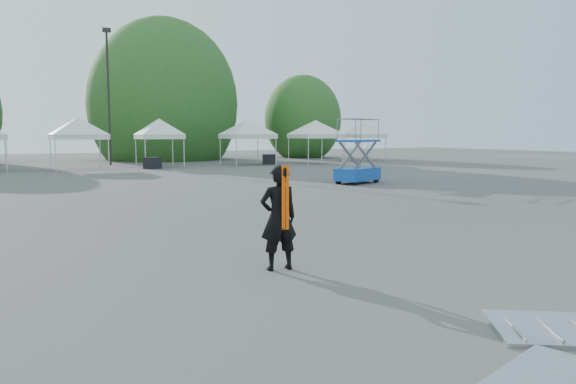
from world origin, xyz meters
name	(u,v)px	position (x,y,z in m)	size (l,w,h in m)	color
ground	(264,247)	(0.00, 0.00, 0.00)	(120.00, 120.00, 0.00)	#474442
light_pole_east	(108,89)	(3.00, 32.00, 5.52)	(0.60, 0.25, 9.80)	black
tree_mid_e	(164,105)	(9.00, 39.00, 4.84)	(5.12, 5.12, 7.79)	#382314
tree_far_e	(303,120)	(22.00, 37.00, 3.63)	(3.84, 3.84, 5.84)	#382314
tent_e	(78,122)	(0.23, 27.56, 3.06)	(4.67, 4.67, 3.88)	silver
tent_f	(159,122)	(5.58, 28.15, 3.06)	(4.01, 4.01, 3.88)	silver
tent_g	(247,123)	(12.10, 27.86, 3.06)	(4.69, 4.69, 3.88)	silver
tent_h	(316,124)	(17.64, 27.34, 3.06)	(4.64, 4.64, 3.88)	silver
tent_extra_8	(365,124)	(23.18, 28.49, 3.06)	(3.77, 3.77, 3.88)	silver
man	(279,218)	(-0.61, -1.85, 0.90)	(0.70, 0.49, 1.80)	black
scissor_lift	(358,151)	(10.25, 11.21, 1.50)	(2.58, 1.96, 2.98)	navy
crate_mid	(152,163)	(4.59, 26.34, 0.38)	(0.97, 0.75, 0.75)	black
crate_east	(269,159)	(13.68, 27.51, 0.37)	(0.96, 0.75, 0.75)	black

